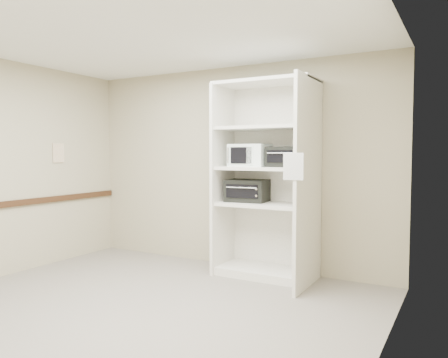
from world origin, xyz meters
The scene contains 10 objects.
floor centered at (0.00, 0.00, 0.00)m, with size 4.50×4.00×0.01m, color slate.
ceiling centered at (0.00, 0.00, 2.70)m, with size 4.50×4.00×0.01m, color white.
wall_back centered at (0.00, 2.00, 1.35)m, with size 4.50×0.02×2.70m, color tan.
wall_right centered at (2.25, 0.00, 1.35)m, with size 0.02×4.00×2.70m, color tan.
shelving_unit centered at (0.67, 1.70, 1.13)m, with size 1.24×0.92×2.42m.
microwave centered at (0.39, 1.72, 1.51)m, with size 0.47×0.36×0.28m, color white.
toaster_oven_upper centered at (0.88, 1.74, 1.49)m, with size 0.43×0.32×0.25m, color black.
toaster_oven_lower centered at (0.35, 1.74, 1.06)m, with size 0.51×0.38×0.28m, color black.
paper_sign centered at (1.21, 1.07, 1.40)m, with size 0.22×0.01×0.28m, color white.
wall_poster centered at (-2.24, 0.98, 1.54)m, with size 0.01×0.19×0.27m, color silver.
Camera 1 is at (2.79, -3.25, 1.54)m, focal length 35.00 mm.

